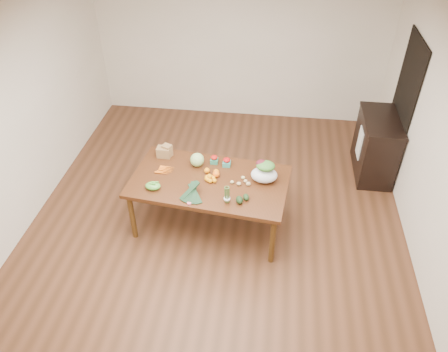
# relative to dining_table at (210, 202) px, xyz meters

# --- Properties ---
(floor) EXTENTS (6.00, 6.00, 0.00)m
(floor) POSITION_rel_dining_table_xyz_m (0.08, 0.01, -0.38)
(floor) COLOR brown
(floor) RESTS_ON ground
(ceiling) EXTENTS (5.00, 6.00, 0.02)m
(ceiling) POSITION_rel_dining_table_xyz_m (0.08, 0.01, 2.33)
(ceiling) COLOR white
(ceiling) RESTS_ON room_walls
(room_walls) EXTENTS (5.02, 6.02, 2.70)m
(room_walls) POSITION_rel_dining_table_xyz_m (0.08, 0.01, 0.97)
(room_walls) COLOR white
(room_walls) RESTS_ON floor
(dining_table) EXTENTS (2.06, 1.29, 0.75)m
(dining_table) POSITION_rel_dining_table_xyz_m (0.00, 0.00, 0.00)
(dining_table) COLOR #472110
(dining_table) RESTS_ON floor
(doorway_dark) EXTENTS (0.02, 1.00, 2.10)m
(doorway_dark) POSITION_rel_dining_table_xyz_m (2.56, 1.61, 0.68)
(doorway_dark) COLOR black
(doorway_dark) RESTS_ON floor
(cabinet) EXTENTS (0.52, 1.02, 0.94)m
(cabinet) POSITION_rel_dining_table_xyz_m (2.30, 1.48, 0.10)
(cabinet) COLOR black
(cabinet) RESTS_ON floor
(dish_towel) EXTENTS (0.02, 0.28, 0.45)m
(dish_towel) POSITION_rel_dining_table_xyz_m (2.04, 1.41, 0.18)
(dish_towel) COLOR white
(dish_towel) RESTS_ON cabinet
(paper_bag) EXTENTS (0.26, 0.22, 0.17)m
(paper_bag) POSITION_rel_dining_table_xyz_m (-0.68, 0.43, 0.46)
(paper_bag) COLOR #9C6C46
(paper_bag) RESTS_ON dining_table
(cabbage) EXTENTS (0.18, 0.18, 0.18)m
(cabbage) POSITION_rel_dining_table_xyz_m (-0.20, 0.29, 0.47)
(cabbage) COLOR #9FBB6C
(cabbage) RESTS_ON dining_table
(strawberry_basket_a) EXTENTS (0.11, 0.11, 0.09)m
(strawberry_basket_a) POSITION_rel_dining_table_xyz_m (0.01, 0.37, 0.42)
(strawberry_basket_a) COLOR red
(strawberry_basket_a) RESTS_ON dining_table
(strawberry_basket_b) EXTENTS (0.11, 0.11, 0.09)m
(strawberry_basket_b) POSITION_rel_dining_table_xyz_m (0.18, 0.33, 0.42)
(strawberry_basket_b) COLOR red
(strawberry_basket_b) RESTS_ON dining_table
(orange_a) EXTENTS (0.07, 0.07, 0.07)m
(orange_a) POSITION_rel_dining_table_xyz_m (-0.05, 0.14, 0.41)
(orange_a) COLOR orange
(orange_a) RESTS_ON dining_table
(orange_b) EXTENTS (0.07, 0.07, 0.07)m
(orange_b) POSITION_rel_dining_table_xyz_m (0.07, 0.13, 0.41)
(orange_b) COLOR orange
(orange_b) RESTS_ON dining_table
(orange_c) EXTENTS (0.09, 0.09, 0.09)m
(orange_c) POSITION_rel_dining_table_xyz_m (0.08, 0.08, 0.42)
(orange_c) COLOR orange
(orange_c) RESTS_ON dining_table
(mandarin_cluster) EXTENTS (0.20, 0.20, 0.09)m
(mandarin_cluster) POSITION_rel_dining_table_xyz_m (0.01, -0.00, 0.42)
(mandarin_cluster) COLOR orange
(mandarin_cluster) RESTS_ON dining_table
(carrots) EXTENTS (0.24, 0.21, 0.03)m
(carrots) POSITION_rel_dining_table_xyz_m (-0.59, 0.12, 0.39)
(carrots) COLOR #F95615
(carrots) RESTS_ON dining_table
(snap_pea_bag) EXTENTS (0.19, 0.14, 0.09)m
(snap_pea_bag) POSITION_rel_dining_table_xyz_m (-0.65, -0.25, 0.42)
(snap_pea_bag) COLOR #5FB63D
(snap_pea_bag) RESTS_ON dining_table
(kale_bunch) EXTENTS (0.36, 0.43, 0.16)m
(kale_bunch) POSITION_rel_dining_table_xyz_m (-0.15, -0.38, 0.45)
(kale_bunch) COLOR black
(kale_bunch) RESTS_ON dining_table
(asparagus_bundle) EXTENTS (0.09, 0.12, 0.26)m
(asparagus_bundle) POSITION_rel_dining_table_xyz_m (0.27, -0.39, 0.50)
(asparagus_bundle) COLOR #59833C
(asparagus_bundle) RESTS_ON dining_table
(potato_a) EXTENTS (0.05, 0.04, 0.04)m
(potato_a) POSITION_rel_dining_table_xyz_m (0.29, -0.03, 0.40)
(potato_a) COLOR #D7B97C
(potato_a) RESTS_ON dining_table
(potato_b) EXTENTS (0.06, 0.05, 0.05)m
(potato_b) POSITION_rel_dining_table_xyz_m (0.38, -0.05, 0.40)
(potato_b) COLOR #D8B07C
(potato_b) RESTS_ON dining_table
(potato_c) EXTENTS (0.05, 0.05, 0.04)m
(potato_c) POSITION_rel_dining_table_xyz_m (0.45, 0.01, 0.40)
(potato_c) COLOR #D4B37A
(potato_c) RESTS_ON dining_table
(potato_d) EXTENTS (0.05, 0.05, 0.04)m
(potato_d) POSITION_rel_dining_table_xyz_m (0.42, 0.08, 0.40)
(potato_d) COLOR tan
(potato_d) RESTS_ON dining_table
(potato_e) EXTENTS (0.06, 0.05, 0.05)m
(potato_e) POSITION_rel_dining_table_xyz_m (0.49, -0.04, 0.40)
(potato_e) COLOR tan
(potato_e) RESTS_ON dining_table
(avocado_a) EXTENTS (0.11, 0.14, 0.08)m
(avocado_a) POSITION_rel_dining_table_xyz_m (0.42, -0.37, 0.41)
(avocado_a) COLOR black
(avocado_a) RESTS_ON dining_table
(avocado_b) EXTENTS (0.10, 0.12, 0.07)m
(avocado_b) POSITION_rel_dining_table_xyz_m (0.49, -0.31, 0.41)
(avocado_b) COLOR black
(avocado_b) RESTS_ON dining_table
(salad_bag) EXTENTS (0.36, 0.28, 0.26)m
(salad_bag) POSITION_rel_dining_table_xyz_m (0.68, 0.08, 0.50)
(salad_bag) COLOR silver
(salad_bag) RESTS_ON dining_table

